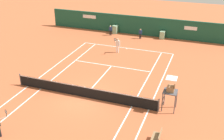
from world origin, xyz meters
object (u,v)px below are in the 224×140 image
object	(u,v)px
player_bench	(157,137)
tennis_ball_by_sideline	(89,46)
ball_kid_left_post	(140,33)
tennis_ball_near_service_line	(132,92)
player_on_baseline	(117,44)
ball_kid_right_post	(110,30)
umpire_chair	(171,90)

from	to	relation	value
player_bench	tennis_ball_by_sideline	xyz separation A→B (m)	(-11.03, 14.33, -0.47)
ball_kid_left_post	tennis_ball_near_service_line	world-z (taller)	ball_kid_left_post
player_bench	ball_kid_left_post	world-z (taller)	ball_kid_left_post
player_bench	player_on_baseline	world-z (taller)	player_on_baseline
ball_kid_right_post	tennis_ball_by_sideline	bearing A→B (deg)	79.48
player_on_baseline	ball_kid_left_post	bearing A→B (deg)	-116.44
umpire_chair	player_bench	bearing A→B (deg)	179.30
player_bench	player_on_baseline	bearing A→B (deg)	28.16
tennis_ball_near_service_line	ball_kid_right_post	bearing A→B (deg)	117.08
umpire_chair	tennis_ball_near_service_line	bearing A→B (deg)	65.50
ball_kid_left_post	tennis_ball_near_service_line	distance (m)	13.71
ball_kid_left_post	tennis_ball_by_sideline	bearing A→B (deg)	47.60
umpire_chair	ball_kid_left_post	bearing A→B (deg)	22.42
tennis_ball_by_sideline	tennis_ball_near_service_line	world-z (taller)	same
ball_kid_left_post	player_bench	bearing A→B (deg)	111.85
umpire_chair	ball_kid_right_post	size ratio (longest dim) A/B	2.01
player_bench	tennis_ball_near_service_line	xyz separation A→B (m)	(-3.25, 5.62, -0.47)
umpire_chair	player_on_baseline	size ratio (longest dim) A/B	1.40
tennis_ball_near_service_line	player_bench	bearing A→B (deg)	-59.97
player_on_baseline	tennis_ball_near_service_line	size ratio (longest dim) A/B	27.46
player_on_baseline	tennis_ball_near_service_line	distance (m)	8.94
umpire_chair	tennis_ball_near_service_line	xyz separation A→B (m)	(-3.30, 1.50, -1.63)
ball_kid_right_post	tennis_ball_by_sideline	xyz separation A→B (m)	(-0.93, -4.69, -0.72)
player_on_baseline	tennis_ball_near_service_line	world-z (taller)	player_on_baseline
umpire_chair	tennis_ball_by_sideline	bearing A→B (deg)	47.34
player_on_baseline	tennis_ball_by_sideline	xyz separation A→B (m)	(-3.77, 0.77, -0.94)
player_on_baseline	tennis_ball_by_sideline	size ratio (longest dim) A/B	27.46
ball_kid_right_post	ball_kid_left_post	distance (m)	4.00
ball_kid_left_post	tennis_ball_near_service_line	xyz separation A→B (m)	(2.84, -13.39, -0.70)
umpire_chair	tennis_ball_near_service_line	distance (m)	3.98
ball_kid_right_post	tennis_ball_near_service_line	bearing A→B (deg)	117.80
tennis_ball_by_sideline	tennis_ball_near_service_line	distance (m)	11.67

